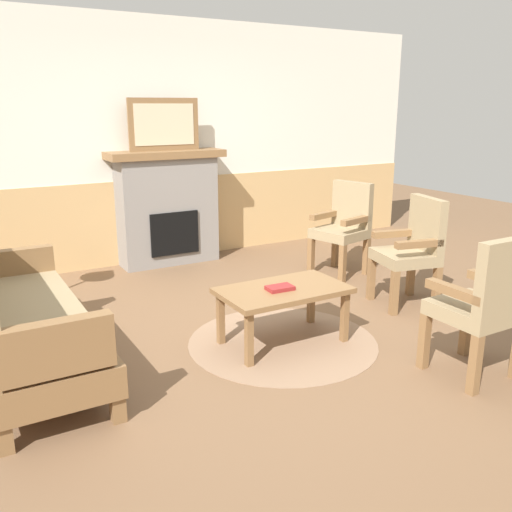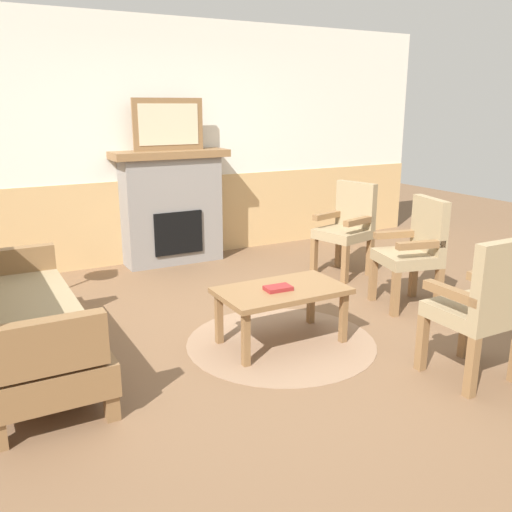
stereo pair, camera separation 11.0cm
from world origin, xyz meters
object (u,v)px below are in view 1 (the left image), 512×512
fireplace (168,207)px  armchair_near_fireplace (413,247)px  framed_picture (164,124)px  armchair_by_window_left (344,224)px  armchair_front_left (485,301)px  couch (25,321)px  coffee_table (283,295)px  book_on_table (280,288)px

fireplace → armchair_near_fireplace: 2.77m
framed_picture → armchair_near_fireplace: (1.39, -2.40, -1.02)m
armchair_by_window_left → armchair_front_left: 2.45m
couch → armchair_by_window_left: bearing=13.8°
coffee_table → armchair_near_fireplace: size_ratio=0.98×
book_on_table → armchair_front_left: bearing=-51.7°
book_on_table → armchair_by_window_left: size_ratio=0.20×
armchair_front_left → couch: bearing=149.6°
couch → armchair_by_window_left: same height
armchair_by_window_left → fireplace: bearing=138.0°
couch → armchair_near_fireplace: 3.25m
armchair_by_window_left → couch: bearing=-166.2°
fireplace → book_on_table: fireplace is taller
book_on_table → armchair_by_window_left: (1.60, 1.24, 0.08)m
fireplace → couch: bearing=-130.7°
framed_picture → coffee_table: framed_picture is taller
coffee_table → book_on_table: 0.09m
coffee_table → book_on_table: bearing=-151.7°
framed_picture → couch: size_ratio=0.44×
book_on_table → armchair_near_fireplace: armchair_near_fireplace is taller
coffee_table → fireplace: bearing=88.3°
framed_picture → armchair_by_window_left: bearing=-42.0°
framed_picture → armchair_by_window_left: framed_picture is taller
coffee_table → armchair_by_window_left: size_ratio=0.98×
fireplace → coffee_table: size_ratio=1.35×
couch → book_on_table: (1.72, -0.42, 0.06)m
armchair_near_fireplace → coffee_table: bearing=-174.5°
armchair_near_fireplace → framed_picture: bearing=120.2°
fireplace → framed_picture: size_ratio=1.62×
coffee_table → armchair_front_left: 1.40m
book_on_table → armchair_near_fireplace: 1.53m
armchair_near_fireplace → armchair_front_left: 1.42m
framed_picture → armchair_by_window_left: size_ratio=0.82×
couch → armchair_front_left: same height
framed_picture → couch: bearing=-130.7°
couch → armchair_front_left: 3.00m
armchair_front_left → armchair_near_fireplace: bearing=63.0°
couch → armchair_by_window_left: size_ratio=1.84×
armchair_front_left → framed_picture: bearing=101.5°
fireplace → couch: size_ratio=0.72×
coffee_table → armchair_near_fireplace: armchair_near_fireplace is taller
fireplace → coffee_table: 2.55m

